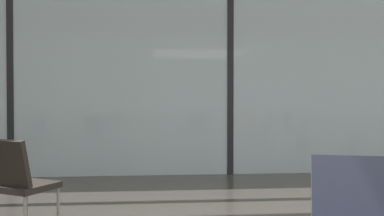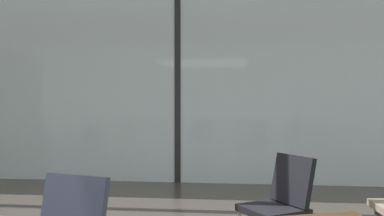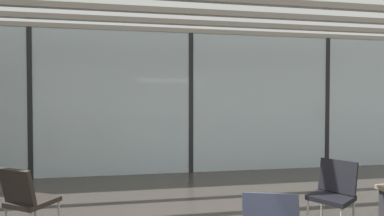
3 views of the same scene
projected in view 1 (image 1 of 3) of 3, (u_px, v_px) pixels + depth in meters
glass_curtain_wall at (230, 75)px, 7.23m from camera, size 14.00×0.08×3.26m
window_mullion_0 at (11, 74)px, 6.91m from camera, size 0.10×0.12×3.26m
window_mullion_1 at (230, 75)px, 7.23m from camera, size 0.10×0.12×3.26m
parked_airplane at (199, 80)px, 13.51m from camera, size 11.72×3.66×3.66m
lounge_chair_2 at (18, 178)px, 4.10m from camera, size 0.68×0.70×0.87m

